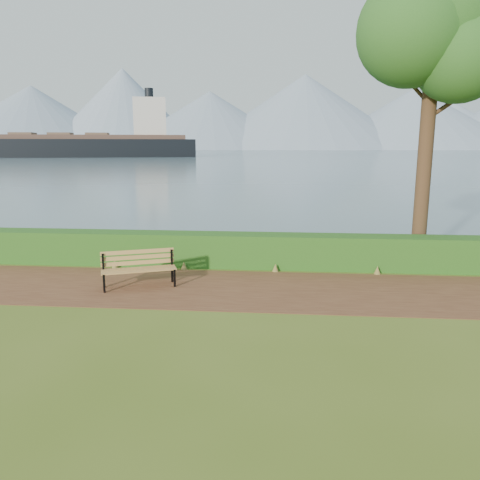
# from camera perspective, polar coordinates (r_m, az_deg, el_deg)

# --- Properties ---
(ground) EXTENTS (140.00, 140.00, 0.00)m
(ground) POSITION_cam_1_polar(r_m,az_deg,el_deg) (11.83, -3.63, -6.34)
(ground) COLOR #4C631C
(ground) RESTS_ON ground
(path) EXTENTS (40.00, 3.40, 0.01)m
(path) POSITION_cam_1_polar(r_m,az_deg,el_deg) (12.11, -3.42, -5.88)
(path) COLOR #532D1C
(path) RESTS_ON ground
(hedge) EXTENTS (32.00, 0.85, 1.00)m
(hedge) POSITION_cam_1_polar(r_m,az_deg,el_deg) (14.18, -2.08, -1.20)
(hedge) COLOR #134313
(hedge) RESTS_ON ground
(water) EXTENTS (700.00, 510.00, 0.00)m
(water) POSITION_cam_1_polar(r_m,az_deg,el_deg) (271.15, 4.82, 10.72)
(water) COLOR #475E72
(water) RESTS_ON ground
(mountains) EXTENTS (585.00, 190.00, 70.00)m
(mountains) POSITION_cam_1_polar(r_m,az_deg,el_deg) (418.01, 3.72, 14.80)
(mountains) COLOR gray
(mountains) RESTS_ON ground
(bench) EXTENTS (1.95, 1.19, 0.94)m
(bench) POSITION_cam_1_polar(r_m,az_deg,el_deg) (12.40, -12.26, -3.12)
(bench) COLOR black
(bench) RESTS_ON ground
(tree) EXTENTS (4.45, 4.00, 9.24)m
(tree) POSITION_cam_1_polar(r_m,az_deg,el_deg) (15.40, 22.69, 22.86)
(tree) COLOR #3E2519
(tree) RESTS_ON ground
(cargo_ship) EXTENTS (73.69, 30.02, 22.22)m
(cargo_ship) POSITION_cam_1_polar(r_m,az_deg,el_deg) (149.20, -18.97, 10.80)
(cargo_ship) COLOR black
(cargo_ship) RESTS_ON ground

